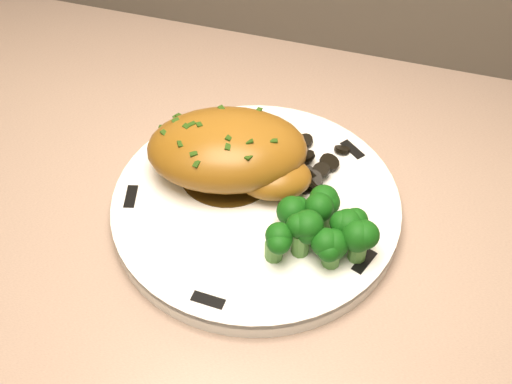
# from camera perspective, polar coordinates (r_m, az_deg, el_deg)

# --- Properties ---
(plate) EXTENTS (0.25, 0.25, 0.02)m
(plate) POSITION_cam_1_polar(r_m,az_deg,el_deg) (0.56, 0.00, -1.26)
(plate) COLOR white
(plate) RESTS_ON counter
(rim_accent_0) EXTENTS (0.03, 0.02, 0.00)m
(rim_accent_0) POSITION_cam_1_polar(r_m,az_deg,el_deg) (0.60, 8.56, 3.73)
(rim_accent_0) COLOR black
(rim_accent_0) RESTS_ON plate
(rim_accent_1) EXTENTS (0.03, 0.02, 0.00)m
(rim_accent_1) POSITION_cam_1_polar(r_m,az_deg,el_deg) (0.62, -2.83, 6.47)
(rim_accent_1) COLOR black
(rim_accent_1) RESTS_ON plate
(rim_accent_2) EXTENTS (0.02, 0.03, 0.00)m
(rim_accent_2) POSITION_cam_1_polar(r_m,az_deg,el_deg) (0.56, -11.05, -0.42)
(rim_accent_2) COLOR black
(rim_accent_2) RESTS_ON plate
(rim_accent_3) EXTENTS (0.03, 0.01, 0.00)m
(rim_accent_3) POSITION_cam_1_polar(r_m,az_deg,el_deg) (0.49, -4.28, -9.59)
(rim_accent_3) COLOR black
(rim_accent_3) RESTS_ON plate
(rim_accent_4) EXTENTS (0.02, 0.03, 0.00)m
(rim_accent_4) POSITION_cam_1_polar(r_m,az_deg,el_deg) (0.52, 9.60, -6.11)
(rim_accent_4) COLOR black
(rim_accent_4) RESTS_ON plate
(gravy_pool) EXTENTS (0.09, 0.09, 0.00)m
(gravy_pool) POSITION_cam_1_polar(r_m,az_deg,el_deg) (0.57, -2.48, 1.89)
(gravy_pool) COLOR #37230A
(gravy_pool) RESTS_ON plate
(chicken_breast) EXTENTS (0.16, 0.13, 0.05)m
(chicken_breast) POSITION_cam_1_polar(r_m,az_deg,el_deg) (0.55, -2.09, 3.55)
(chicken_breast) COLOR #955F19
(chicken_breast) RESTS_ON plate
(mushroom_pile) EXTENTS (0.09, 0.07, 0.02)m
(mushroom_pile) POSITION_cam_1_polar(r_m,az_deg,el_deg) (0.57, 4.47, 2.25)
(mushroom_pile) COLOR black
(mushroom_pile) RESTS_ON plate
(broccoli_florets) EXTENTS (0.08, 0.07, 0.03)m
(broccoli_florets) POSITION_cam_1_polar(r_m,az_deg,el_deg) (0.51, 5.64, -3.45)
(broccoli_florets) COLOR #4F8739
(broccoli_florets) RESTS_ON plate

